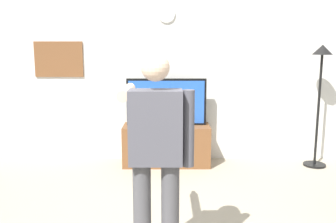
% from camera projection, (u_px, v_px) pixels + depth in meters
% --- Properties ---
extents(back_wall, '(6.40, 0.10, 2.70)m').
position_uv_depth(back_wall, '(169.00, 73.00, 5.61)').
color(back_wall, silver).
rests_on(back_wall, ground_plane).
extents(tv_stand, '(1.28, 0.53, 0.60)m').
position_uv_depth(tv_stand, '(168.00, 145.00, 5.45)').
color(tv_stand, brown).
rests_on(tv_stand, ground_plane).
extents(television, '(1.17, 0.07, 0.69)m').
position_uv_depth(television, '(168.00, 102.00, 5.38)').
color(television, black).
rests_on(television, tv_stand).
extents(wall_clock, '(0.25, 0.03, 0.25)m').
position_uv_depth(wall_clock, '(168.00, 14.00, 5.40)').
color(wall_clock, white).
extents(framed_picture, '(0.73, 0.04, 0.53)m').
position_uv_depth(framed_picture, '(61.00, 59.00, 5.53)').
color(framed_picture, brown).
extents(floor_lamp, '(0.32, 0.32, 1.77)m').
position_uv_depth(floor_lamp, '(322.00, 81.00, 5.20)').
color(floor_lamp, black).
rests_on(floor_lamp, ground_plane).
extents(person_standing_nearer_lamp, '(0.58, 0.78, 1.70)m').
position_uv_depth(person_standing_nearer_lamp, '(157.00, 151.00, 2.76)').
color(person_standing_nearer_lamp, '#4C4C51').
rests_on(person_standing_nearer_lamp, ground_plane).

